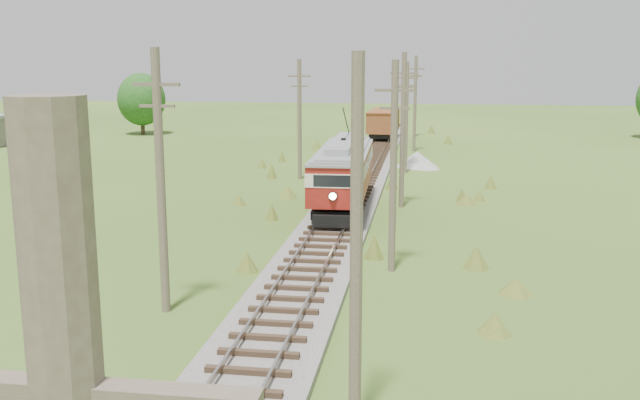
# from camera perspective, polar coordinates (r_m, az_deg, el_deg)

# --- Properties ---
(railbed_main) EXTENTS (3.60, 96.00, 0.57)m
(railbed_main) POSITION_cam_1_polar(r_m,az_deg,el_deg) (45.51, 2.62, 0.55)
(railbed_main) COLOR #605B54
(railbed_main) RESTS_ON ground
(streetcar) EXTENTS (3.16, 12.03, 5.46)m
(streetcar) POSITION_cam_1_polar(r_m,az_deg,el_deg) (40.01, 1.87, 2.52)
(streetcar) COLOR black
(streetcar) RESTS_ON ground
(gondola) EXTENTS (3.10, 8.43, 2.76)m
(gondola) POSITION_cam_1_polar(r_m,az_deg,el_deg) (75.67, 5.09, 6.22)
(gondola) COLOR black
(gondola) RESTS_ON ground
(gravel_pile) EXTENTS (3.51, 3.72, 1.27)m
(gravel_pile) POSITION_cam_1_polar(r_m,az_deg,el_deg) (58.07, 7.90, 3.19)
(gravel_pile) COLOR gray
(gravel_pile) RESTS_ON ground
(utility_pole_r_1) EXTENTS (0.30, 0.30, 8.80)m
(utility_pole_r_1) POSITION_cam_1_polar(r_m,az_deg,el_deg) (16.12, 2.92, -3.98)
(utility_pole_r_1) COLOR brown
(utility_pole_r_1) RESTS_ON ground
(utility_pole_r_2) EXTENTS (1.60, 0.30, 8.60)m
(utility_pole_r_2) POSITION_cam_1_polar(r_m,az_deg,el_deg) (28.82, 5.89, 2.80)
(utility_pole_r_2) COLOR brown
(utility_pole_r_2) RESTS_ON ground
(utility_pole_r_3) EXTENTS (1.60, 0.30, 9.00)m
(utility_pole_r_3) POSITION_cam_1_polar(r_m,az_deg,el_deg) (41.70, 6.64, 5.67)
(utility_pole_r_3) COLOR brown
(utility_pole_r_3) RESTS_ON ground
(utility_pole_r_4) EXTENTS (1.60, 0.30, 8.40)m
(utility_pole_r_4) POSITION_cam_1_polar(r_m,az_deg,el_deg) (54.68, 6.91, 6.65)
(utility_pole_r_4) COLOR brown
(utility_pole_r_4) RESTS_ON ground
(utility_pole_r_5) EXTENTS (1.60, 0.30, 8.90)m
(utility_pole_r_5) POSITION_cam_1_polar(r_m,az_deg,el_deg) (67.62, 7.61, 7.72)
(utility_pole_r_5) COLOR brown
(utility_pole_r_5) RESTS_ON ground
(utility_pole_r_6) EXTENTS (1.60, 0.30, 8.70)m
(utility_pole_r_6) POSITION_cam_1_polar(r_m,az_deg,el_deg) (80.60, 7.65, 8.20)
(utility_pole_r_6) COLOR brown
(utility_pole_r_6) RESTS_ON ground
(utility_pole_l_a) EXTENTS (1.60, 0.30, 9.00)m
(utility_pole_l_a) POSITION_cam_1_polar(r_m,az_deg,el_deg) (24.48, -12.64, 1.56)
(utility_pole_l_a) COLOR brown
(utility_pole_l_a) RESTS_ON ground
(utility_pole_l_b) EXTENTS (1.60, 0.30, 8.60)m
(utility_pole_l_b) POSITION_cam_1_polar(r_m,az_deg,el_deg) (51.47, -1.65, 6.56)
(utility_pole_l_b) COLOR brown
(utility_pole_l_b) RESTS_ON ground
(tree_mid_a) EXTENTS (5.46, 5.46, 7.03)m
(tree_mid_a) POSITION_cam_1_polar(r_m,az_deg,el_deg) (85.11, -14.09, 7.81)
(tree_mid_a) COLOR #38281C
(tree_mid_a) RESTS_ON ground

